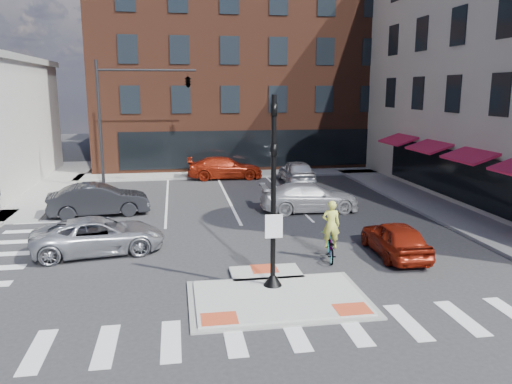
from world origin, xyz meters
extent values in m
plane|color=#28282B|center=(0.00, 0.00, 0.00)|extent=(120.00, 120.00, 0.00)
cube|color=gray|center=(0.00, -0.50, 0.03)|extent=(5.40, 3.60, 0.06)
cube|color=#A8A8A3|center=(0.00, -0.50, 0.06)|extent=(5.00, 3.20, 0.12)
cube|color=#A8A8A3|center=(0.00, 1.60, 0.06)|extent=(2.40, 1.40, 0.12)
cube|color=#CD4424|center=(-1.90, -1.70, 0.12)|extent=(1.00, 0.80, 0.01)
cube|color=#CD4424|center=(1.90, -1.70, 0.12)|extent=(1.00, 0.80, 0.01)
cube|color=#CD4424|center=(0.00, 1.90, 0.12)|extent=(0.90, 0.90, 0.01)
cube|color=gray|center=(-11.00, 20.00, 0.07)|extent=(3.00, 20.00, 0.15)
cube|color=gray|center=(10.80, 10.00, 0.07)|extent=(3.00, 24.00, 0.15)
cube|color=gray|center=(3.00, 22.00, 0.07)|extent=(26.00, 3.00, 0.15)
cube|color=#492417|center=(3.00, 32.00, 7.50)|extent=(24.00, 18.00, 15.00)
cube|color=black|center=(3.00, 23.00, 1.80)|extent=(20.00, 0.12, 2.80)
cube|color=black|center=(12.00, 10.00, 1.70)|extent=(0.12, 16.00, 2.60)
cube|color=#D61C47|center=(11.30, 10.00, 3.05)|extent=(1.46, 3.00, 0.58)
cube|color=#D61C47|center=(11.30, 16.00, 3.05)|extent=(1.46, 3.00, 0.58)
cube|color=slate|center=(-4.00, 52.00, 5.00)|extent=(10.00, 12.00, 10.00)
cube|color=brown|center=(9.00, 54.00, 6.00)|extent=(12.00, 12.00, 12.00)
cone|color=black|center=(0.00, 0.40, 0.34)|extent=(0.60, 0.60, 0.45)
cylinder|color=black|center=(0.00, 0.40, 3.20)|extent=(0.16, 0.16, 5.80)
cube|color=white|center=(0.00, 0.28, 2.10)|extent=(0.55, 0.04, 0.75)
imported|color=black|center=(0.00, 0.40, 5.30)|extent=(0.18, 0.22, 1.10)
imported|color=black|center=(0.00, 0.40, 4.10)|extent=(0.18, 0.22, 1.10)
cylinder|color=black|center=(-7.50, 18.00, 4.00)|extent=(0.20, 0.20, 8.00)
cylinder|color=black|center=(-4.50, 18.00, 7.40)|extent=(6.00, 0.14, 0.14)
imported|color=black|center=(-2.00, 18.00, 6.80)|extent=(0.48, 2.24, 0.90)
imported|color=#B2B4BA|center=(-5.96, 5.00, 0.70)|extent=(5.31, 3.08, 1.39)
imported|color=maroon|center=(5.23, 2.82, 0.68)|extent=(1.73, 4.03, 1.36)
imported|color=silver|center=(3.88, 10.21, 0.74)|extent=(5.15, 2.22, 1.48)
imported|color=#222327|center=(-6.81, 11.05, 0.81)|extent=(5.10, 2.42, 1.62)
imported|color=silver|center=(5.09, 17.96, 0.80)|extent=(1.98, 4.71, 1.59)
imported|color=maroon|center=(0.50, 20.55, 0.77)|extent=(5.35, 2.31, 1.53)
imported|color=#3F3F44|center=(2.66, 2.80, 0.47)|extent=(1.00, 1.89, 0.95)
imported|color=#D8DF4E|center=(2.66, 2.80, 1.36)|extent=(0.74, 0.56, 1.81)
camera|label=1|loc=(-2.94, -14.31, 6.27)|focal=35.00mm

